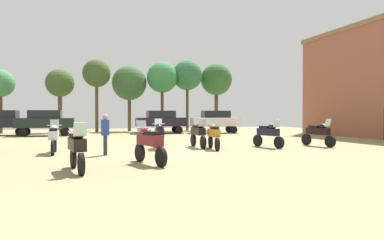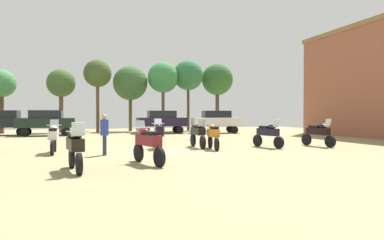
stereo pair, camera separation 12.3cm
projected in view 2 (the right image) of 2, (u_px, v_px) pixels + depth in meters
The scene contains 21 objects.
ground_plane at pixel (170, 151), 15.97m from camera, with size 44.00×52.00×0.02m.
motorcycle_1 at pixel (148, 143), 11.61m from camera, with size 0.80×2.17×1.47m.
motorcycle_2 at pixel (53, 137), 14.78m from camera, with size 0.62×2.13×1.45m.
motorcycle_5 at pixel (268, 134), 17.40m from camera, with size 0.76×2.08×1.44m.
motorcycle_6 at pixel (75, 147), 10.10m from camera, with size 0.67×2.08×1.46m.
motorcycle_7 at pixel (213, 135), 16.51m from camera, with size 0.66×2.08×1.45m.
motorcycle_8 at pixel (159, 134), 16.71m from camera, with size 0.65×2.19×1.47m.
motorcycle_9 at pixel (318, 133), 18.00m from camera, with size 0.72×2.14×1.45m.
motorcycle_11 at pixel (198, 133), 17.39m from camera, with size 0.62×2.21×1.48m.
car_2 at pixel (162, 120), 30.23m from camera, with size 4.37×1.97×2.00m.
car_3 at pixel (46, 121), 27.03m from camera, with size 4.31×1.83×2.00m.
car_4 at pixel (3, 121), 27.53m from camera, with size 4.38×1.99×2.00m.
car_5 at pixel (216, 120), 30.74m from camera, with size 4.49×2.32×2.00m.
person_1 at pixel (105, 131), 14.14m from camera, with size 0.36×0.36×1.69m.
tree_1 at pixel (2, 84), 30.05m from camera, with size 2.41×2.41×5.59m.
tree_2 at pixel (163, 78), 34.62m from camera, with size 3.09×3.09×6.95m.
tree_3 at pixel (188, 76), 35.55m from camera, with size 3.10×3.10×7.27m.
tree_4 at pixel (98, 74), 32.19m from camera, with size 2.57×2.57×6.80m.
tree_5 at pixel (61, 84), 31.87m from camera, with size 2.58×2.58×5.87m.
tree_6 at pixel (217, 80), 36.96m from camera, with size 3.36×3.36×7.11m.
tree_9 at pixel (130, 83), 34.37m from camera, with size 3.43×3.43×6.52m.
Camera 2 is at (-3.84, -15.51, 1.70)m, focal length 32.22 mm.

